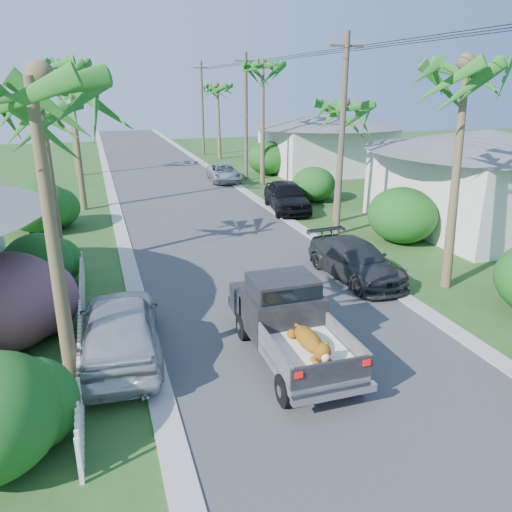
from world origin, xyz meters
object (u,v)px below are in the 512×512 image
object	(u,v)px
parked_car_rf	(287,196)
palm_l_a	(30,79)
palm_l_b	(41,105)
utility_pole_d	(202,108)
parked_car_rd	(224,173)
palm_r_b	(343,104)
palm_l_c	(68,63)
utility_pole_c	(246,117)
parked_car_rm	(356,261)
parked_car_ln	(120,328)
pickup_truck	(286,318)
palm_r_a	(471,64)
palm_l_d	(68,90)
palm_r_d	(218,86)
house_right_near	(483,183)
palm_r_c	(263,64)
house_right_far	(325,145)
utility_pole_b	(342,137)

from	to	relation	value
parked_car_rf	palm_l_a	xyz separation A→B (m)	(-11.20, -15.13, 6.10)
palm_l_b	utility_pole_d	bearing A→B (deg)	68.20
parked_car_rf	palm_l_a	distance (m)	19.78
palm_l_a	parked_car_rd	bearing A→B (deg)	68.09
parked_car_rf	palm_r_b	xyz separation A→B (m)	(1.60, -3.13, 5.11)
palm_l_c	utility_pole_c	world-z (taller)	palm_l_c
palm_l_b	palm_r_b	size ratio (longest dim) A/B	1.03
parked_car_rm	parked_car_ln	xyz separation A→B (m)	(-8.60, -3.19, 0.17)
pickup_truck	palm_r_a	distance (m)	9.95
palm_l_d	palm_r_d	bearing A→B (deg)	24.78
palm_l_a	utility_pole_c	size ratio (longest dim) A/B	0.91
pickup_truck	palm_l_a	world-z (taller)	palm_l_a
palm_l_a	palm_l_d	size ratio (longest dim) A/B	1.06
parked_car_ln	house_right_near	bearing A→B (deg)	-153.14
parked_car_ln	palm_r_a	xyz separation A→B (m)	(11.30, 1.65, 6.57)
palm_r_c	utility_pole_d	distance (m)	17.37
pickup_truck	palm_l_c	size ratio (longest dim) A/B	0.56
pickup_truck	palm_l_c	xyz separation A→B (m)	(-5.20, 18.71, 6.90)
palm_l_b	palm_r_a	bearing A→B (deg)	-24.61
parked_car_rd	palm_r_d	xyz separation A→B (m)	(2.60, 11.90, 6.11)
parked_car_rf	palm_l_a	bearing A→B (deg)	-118.84
house_right_far	utility_pole_d	size ratio (longest dim) A/B	1.00
parked_car_rf	house_right_far	bearing A→B (deg)	63.71
palm_l_a	house_right_far	size ratio (longest dim) A/B	0.91
palm_r_d	house_right_far	size ratio (longest dim) A/B	0.89
palm_l_b	palm_l_a	bearing A→B (deg)	-86.19
palm_l_d	house_right_near	size ratio (longest dim) A/B	0.86
palm_l_b	utility_pole_c	xyz separation A→B (m)	(12.40, 16.00, -1.55)
parked_car_rd	parked_car_ln	bearing A→B (deg)	-106.43
palm_r_c	utility_pole_c	size ratio (longest dim) A/B	1.04
parked_car_ln	utility_pole_b	size ratio (longest dim) A/B	0.56
house_right_far	parked_car_ln	bearing A→B (deg)	-125.06
palm_l_b	palm_l_c	world-z (taller)	palm_l_c
parked_car_rm	palm_r_b	xyz separation A→B (m)	(3.00, 7.46, 5.26)
palm_r_d	palm_l_d	bearing A→B (deg)	-155.22
utility_pole_b	utility_pole_c	bearing A→B (deg)	90.00
palm_l_b	parked_car_rd	bearing A→B (deg)	56.40
parked_car_rm	utility_pole_d	xyz separation A→B (m)	(2.00, 35.46, 3.91)
pickup_truck	palm_l_b	bearing A→B (deg)	124.55
palm_l_d	utility_pole_c	bearing A→B (deg)	-26.38
pickup_truck	utility_pole_c	distance (m)	25.78
palm_l_b	house_right_far	bearing A→B (deg)	42.27
palm_l_a	house_right_far	distance (m)	33.48
palm_l_a	palm_l_d	bearing A→B (deg)	90.55
parked_car_rf	palm_r_d	xyz separation A→B (m)	(1.50, 21.87, 5.90)
parked_car_rf	palm_r_c	size ratio (longest dim) A/B	0.52
parked_car_ln	palm_l_b	distance (m)	9.48
parked_car_rf	palm_l_d	xyz separation A→B (m)	(-11.50, 15.87, 5.60)
parked_car_rm	palm_l_c	world-z (taller)	palm_l_c
palm_l_a	palm_r_a	world-z (taller)	palm_r_a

